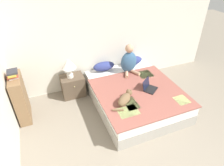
{
  "coord_description": "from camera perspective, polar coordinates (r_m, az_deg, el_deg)",
  "views": [
    {
      "loc": [
        -1.62,
        -0.63,
        2.94
      ],
      "look_at": [
        -0.46,
        2.23,
        0.82
      ],
      "focal_mm": 32.0,
      "sensor_mm": 36.0,
      "label": 1
    }
  ],
  "objects": [
    {
      "name": "wall_back",
      "position": [
        4.75,
        -0.64,
        13.97
      ],
      "size": [
        5.57,
        0.05,
        2.55
      ],
      "color": "beige",
      "rests_on": "ground_plane"
    },
    {
      "name": "bed",
      "position": [
        4.42,
        6.41,
        -3.55
      ],
      "size": [
        1.73,
        2.1,
        0.47
      ],
      "color": "#9E998E",
      "rests_on": "ground_plane"
    },
    {
      "name": "pillow_near",
      "position": [
        4.78,
        -2.34,
        4.81
      ],
      "size": [
        0.52,
        0.26,
        0.21
      ],
      "color": "navy",
      "rests_on": "bed"
    },
    {
      "name": "pillow_far",
      "position": [
        5.05,
        5.79,
        6.38
      ],
      "size": [
        0.52,
        0.26,
        0.21
      ],
      "color": "navy",
      "rests_on": "bed"
    },
    {
      "name": "person_sitting",
      "position": [
        4.64,
        4.85,
        6.33
      ],
      "size": [
        0.39,
        0.38,
        0.7
      ],
      "color": "#33567A",
      "rests_on": "bed"
    },
    {
      "name": "cat_tabby",
      "position": [
        3.79,
        3.73,
        -4.42
      ],
      "size": [
        0.52,
        0.41,
        0.19
      ],
      "rotation": [
        0.0,
        0.0,
        0.67
      ],
      "color": "brown",
      "rests_on": "bed"
    },
    {
      "name": "laptop_open",
      "position": [
        4.22,
        10.59,
        -1.23
      ],
      "size": [
        0.38,
        0.37,
        0.22
      ],
      "rotation": [
        0.0,
        0.0,
        0.64
      ],
      "color": "black",
      "rests_on": "bed"
    },
    {
      "name": "nightstand",
      "position": [
        4.75,
        -11.1,
        -0.76
      ],
      "size": [
        0.52,
        0.43,
        0.5
      ],
      "color": "brown",
      "rests_on": "ground_plane"
    },
    {
      "name": "table_lamp",
      "position": [
        4.44,
        -12.33,
        5.24
      ],
      "size": [
        0.31,
        0.31,
        0.47
      ],
      "color": "beige",
      "rests_on": "nightstand"
    },
    {
      "name": "bookshelf",
      "position": [
        4.31,
        -24.72,
        -3.95
      ],
      "size": [
        0.22,
        0.62,
        0.97
      ],
      "color": "brown",
      "rests_on": "ground_plane"
    },
    {
      "name": "book_stack_top",
      "position": [
        4.02,
        -26.62,
        2.28
      ],
      "size": [
        0.21,
        0.24,
        0.14
      ],
      "color": "beige",
      "rests_on": "bookshelf"
    }
  ]
}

